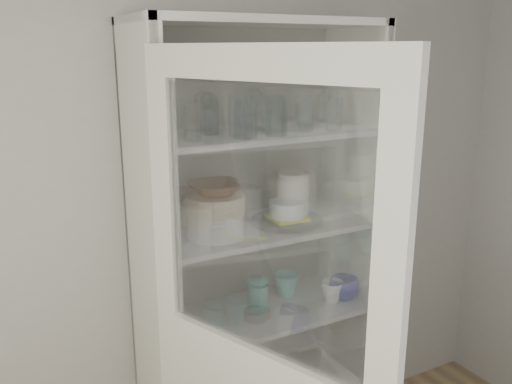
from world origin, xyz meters
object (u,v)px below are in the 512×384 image
cream_bowl (215,203)px  yellow_trivet (287,217)px  pantry_cabinet (249,288)px  teal_jar (258,292)px  terracotta_bowl (215,188)px  measuring_cups (255,314)px  mug_blue (344,288)px  tin_box (281,378)px  plate_stack_back (205,209)px  goblet_0 (210,110)px  goblet_2 (254,106)px  mug_teal (286,285)px  white_canister (166,317)px  white_ramekin (287,209)px  goblet_1 (204,109)px  glass_platter (287,220)px  grey_bowl_stack (293,195)px  goblet_3 (324,105)px  plate_stack_front (216,224)px  mug_white (332,292)px

cream_bowl → yellow_trivet: size_ratio=1.57×
pantry_cabinet → teal_jar: 0.04m
terracotta_bowl → measuring_cups: (0.17, -0.02, -0.58)m
pantry_cabinet → mug_blue: size_ratio=15.88×
tin_box → plate_stack_back: bearing=151.1°
goblet_0 → goblet_2: size_ratio=0.91×
pantry_cabinet → mug_blue: (0.41, -0.16, -0.03)m
mug_teal → plate_stack_back: bearing=-178.8°
plate_stack_back → white_canister: plate_stack_back is taller
plate_stack_back → white_ramekin: 0.35m
goblet_1 → pantry_cabinet: bearing=-9.8°
mug_blue → measuring_cups: mug_blue is taller
teal_jar → glass_platter: bearing=-42.1°
terracotta_bowl → yellow_trivet: (0.34, 0.01, -0.17)m
grey_bowl_stack → goblet_3: bearing=21.4°
goblet_0 → measuring_cups: goblet_0 is taller
goblet_0 → goblet_3: size_ratio=1.11×
goblet_3 → yellow_trivet: (-0.28, -0.15, -0.45)m
plate_stack_back → goblet_3: bearing=-3.5°
plate_stack_back → mug_blue: 0.75m
teal_jar → white_canister: (-0.44, -0.02, 0.00)m
plate_stack_front → plate_stack_back: size_ratio=1.09×
terracotta_bowl → plate_stack_front: bearing=0.0°
measuring_cups → white_canister: size_ratio=0.87×
mug_blue → tin_box: size_ratio=0.69×
pantry_cabinet → goblet_0: size_ratio=12.64×
goblet_2 → yellow_trivet: goblet_2 is taller
terracotta_bowl → cream_bowl: bearing=180.0°
mug_teal → plate_stack_front: bearing=-150.9°
pantry_cabinet → yellow_trivet: (0.13, -0.10, 0.34)m
goblet_3 → tin_box: size_ratio=0.79×
mug_white → tin_box: size_ratio=0.54×
glass_platter → mug_white: size_ratio=2.98×
grey_bowl_stack → white_canister: size_ratio=1.71×
cream_bowl → mug_teal: bearing=15.4°
grey_bowl_stack → tin_box: (-0.08, -0.04, -0.87)m
white_ramekin → mug_white: (0.22, -0.05, -0.41)m
goblet_3 → mug_blue: goblet_3 is taller
plate_stack_back → mug_white: (0.52, -0.23, -0.41)m
yellow_trivet → mug_white: bearing=-12.8°
pantry_cabinet → mug_teal: pantry_cabinet is taller
goblet_3 → pantry_cabinet: bearing=-174.0°
goblet_3 → mug_white: bearing=-108.0°
cream_bowl → grey_bowl_stack: (0.41, 0.07, -0.03)m
terracotta_bowl → white_ramekin: bearing=1.7°
goblet_0 → glass_platter: (0.28, -0.15, -0.47)m
yellow_trivet → white_canister: size_ratio=1.29×
pantry_cabinet → cream_bowl: 0.51m
white_canister → mug_blue: bearing=-8.1°
goblet_3 → terracotta_bowl: (-0.62, -0.16, -0.28)m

